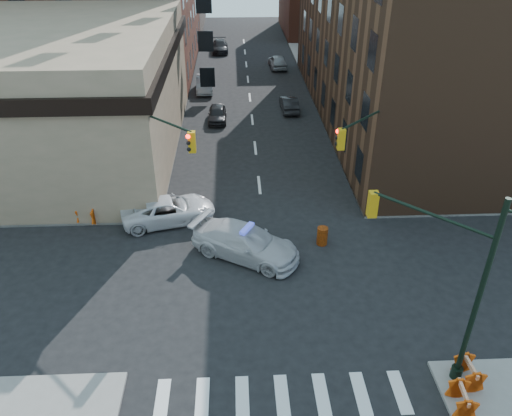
{
  "coord_description": "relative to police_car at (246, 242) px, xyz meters",
  "views": [
    {
      "loc": [
        -1.55,
        -19.17,
        15.76
      ],
      "look_at": [
        -0.52,
        3.37,
        2.2
      ],
      "focal_mm": 35.0,
      "sensor_mm": 36.0,
      "label": 1
    }
  ],
  "objects": [
    {
      "name": "barricade_se_b",
      "position": [
        7.52,
        -9.85,
        -0.24
      ],
      "size": [
        0.72,
        1.28,
        0.92
      ],
      "primitive_type": null,
      "rotation": [
        0.0,
        0.0,
        1.49
      ],
      "color": "#D04F09",
      "rests_on": "sidewalk_se"
    },
    {
      "name": "tree_ne_near",
      "position": [
        8.62,
        23.84,
        2.64
      ],
      "size": [
        3.0,
        3.0,
        4.85
      ],
      "color": "black",
      "rests_on": "sidewalk_ne"
    },
    {
      "name": "pickup",
      "position": [
        -4.39,
        3.64,
        -0.1
      ],
      "size": [
        5.83,
        3.72,
        1.5
      ],
      "primitive_type": "imported",
      "rotation": [
        0.0,
        0.0,
        1.82
      ],
      "color": "silver",
      "rests_on": "ground"
    },
    {
      "name": "signal_pole_nw",
      "position": [
        -4.73,
        3.17,
        3.49
      ],
      "size": [
        3.58,
        3.67,
        8.0
      ],
      "rotation": [
        0.0,
        0.0,
        -0.79
      ],
      "color": "black",
      "rests_on": "sidewalk_nw"
    },
    {
      "name": "barrel_bank",
      "position": [
        -3.95,
        3.73,
        -0.4
      ],
      "size": [
        0.61,
        0.61,
        0.91
      ],
      "primitive_type": "cylinder",
      "rotation": [
        0.0,
        0.0,
        0.22
      ],
      "color": "#C75209",
      "rests_on": "ground"
    },
    {
      "name": "ground",
      "position": [
        1.12,
        -2.16,
        -0.85
      ],
      "size": [
        140.0,
        140.0,
        0.0
      ],
      "primitive_type": "plane",
      "color": "black",
      "rests_on": "ground"
    },
    {
      "name": "parked_car_efar",
      "position": [
        4.67,
        36.14,
        -0.09
      ],
      "size": [
        2.08,
        4.56,
        1.52
      ],
      "primitive_type": "imported",
      "rotation": [
        0.0,
        0.0,
        3.21
      ],
      "color": "#95979D",
      "rests_on": "ground"
    },
    {
      "name": "pedestrian_c",
      "position": [
        -8.58,
        5.18,
        0.23
      ],
      "size": [
        1.15,
        0.62,
        1.86
      ],
      "primitive_type": "imported",
      "rotation": [
        0.0,
        0.0,
        0.16
      ],
      "color": "#212A32",
      "rests_on": "sidewalk_nw"
    },
    {
      "name": "sidewalk_ne",
      "position": [
        24.12,
        30.59,
        -0.77
      ],
      "size": [
        34.0,
        54.5,
        0.15
      ],
      "primitive_type": "cube",
      "color": "gray",
      "rests_on": "ground"
    },
    {
      "name": "commercial_row_ne",
      "position": [
        14.12,
        20.34,
        6.15
      ],
      "size": [
        14.0,
        34.0,
        14.0
      ],
      "primitive_type": "cube",
      "color": "#4A2E1D",
      "rests_on": "ground"
    },
    {
      "name": "pedestrian_a",
      "position": [
        -5.38,
        6.39,
        0.14
      ],
      "size": [
        0.7,
        0.57,
        1.68
      ],
      "primitive_type": "imported",
      "rotation": [
        0.0,
        0.0,
        -0.3
      ],
      "color": "black",
      "rests_on": "sidewalk_nw"
    },
    {
      "name": "barricade_se_a",
      "position": [
        8.24,
        -8.7,
        -0.22
      ],
      "size": [
        0.69,
        1.31,
        0.96
      ],
      "primitive_type": null,
      "rotation": [
        0.0,
        0.0,
        1.61
      ],
      "color": "red",
      "rests_on": "sidewalk_se"
    },
    {
      "name": "signal_pole_ne",
      "position": [
        6.96,
        3.19,
        3.49
      ],
      "size": [
        3.67,
        3.58,
        8.0
      ],
      "rotation": [
        0.0,
        0.0,
        -2.36
      ],
      "color": "black",
      "rests_on": "sidewalk_ne"
    },
    {
      "name": "bank_building",
      "position": [
        -15.88,
        14.34,
        3.65
      ],
      "size": [
        22.0,
        22.0,
        9.0
      ],
      "primitive_type": "cube",
      "color": "#9C8166",
      "rests_on": "ground"
    },
    {
      "name": "police_car",
      "position": [
        0.0,
        0.0,
        0.0
      ],
      "size": [
        6.26,
        4.98,
        1.7
      ],
      "primitive_type": "imported",
      "rotation": [
        0.0,
        0.0,
        1.05
      ],
      "color": "silver",
      "rests_on": "ground"
    },
    {
      "name": "barricade_nw_b",
      "position": [
        -9.05,
        3.54,
        -0.24
      ],
      "size": [
        1.34,
        0.9,
        0.92
      ],
      "primitive_type": null,
      "rotation": [
        0.0,
        0.0,
        -0.25
      ],
      "color": "red",
      "rests_on": "sidewalk_nw"
    },
    {
      "name": "tree_ne_far",
      "position": [
        8.62,
        31.84,
        2.64
      ],
      "size": [
        3.0,
        3.0,
        4.85
      ],
      "color": "black",
      "rests_on": "sidewalk_ne"
    },
    {
      "name": "parked_car_enear",
      "position": [
        4.54,
        21.91,
        -0.2
      ],
      "size": [
        1.5,
        4.0,
        1.31
      ],
      "primitive_type": "imported",
      "rotation": [
        0.0,
        0.0,
        3.17
      ],
      "color": "black",
      "rests_on": "ground"
    },
    {
      "name": "barrel_road",
      "position": [
        4.19,
        0.9,
        -0.33
      ],
      "size": [
        0.76,
        0.76,
        1.03
      ],
      "primitive_type": "cylinder",
      "rotation": [
        0.0,
        0.0,
        0.4
      ],
      "color": "red",
      "rests_on": "ground"
    },
    {
      "name": "signal_pole_se",
      "position": [
        7.16,
        -7.69,
        3.76
      ],
      "size": [
        5.4,
        5.27,
        8.0
      ],
      "rotation": [
        0.0,
        0.0,
        2.36
      ],
      "color": "black",
      "rests_on": "sidewalk_se"
    },
    {
      "name": "barricade_nw_a",
      "position": [
        -6.5,
        3.88,
        -0.24
      ],
      "size": [
        1.34,
        0.87,
        0.93
      ],
      "primitive_type": null,
      "rotation": [
        0.0,
        0.0,
        -0.22
      ],
      "color": "#C53F09",
      "rests_on": "sidewalk_nw"
    },
    {
      "name": "parked_car_wdeep",
      "position": [
        -2.06,
        44.01,
        -0.14
      ],
      "size": [
        2.13,
        4.94,
        1.42
      ],
      "primitive_type": "imported",
      "rotation": [
        0.0,
        0.0,
        0.03
      ],
      "color": "black",
      "rests_on": "ground"
    },
    {
      "name": "parked_car_wfar",
      "position": [
        -3.31,
        28.02,
        -0.09
      ],
      "size": [
        1.73,
        4.66,
        1.52
      ],
      "primitive_type": "imported",
      "rotation": [
        0.0,
        0.0,
        0.03
      ],
      "color": "#9C9EA4",
      "rests_on": "ground"
    },
    {
      "name": "sidewalk_nw",
      "position": [
        -21.88,
        30.59,
        -0.77
      ],
      "size": [
        34.0,
        54.5,
        0.15
      ],
      "primitive_type": "cube",
      "color": "gray",
      "rests_on": "ground"
    },
    {
      "name": "parked_car_wnear",
      "position": [
        -1.89,
        19.66,
        -0.2
      ],
      "size": [
        1.53,
        3.81,
        1.3
      ],
      "primitive_type": "imported",
      "rotation": [
        0.0,
        0.0,
        -0.0
      ],
      "color": "black",
      "rests_on": "ground"
    },
    {
      "name": "pedestrian_b",
      "position": [
        -7.69,
        4.05,
        0.11
      ],
      "size": [
        0.9,
        0.77,
        1.61
      ],
      "primitive_type": "imported",
      "rotation": [
        0.0,
        0.0,
        0.22
      ],
      "color": "black",
      "rests_on": "sidewalk_nw"
    }
  ]
}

